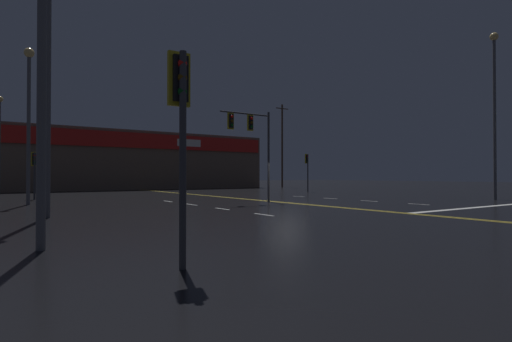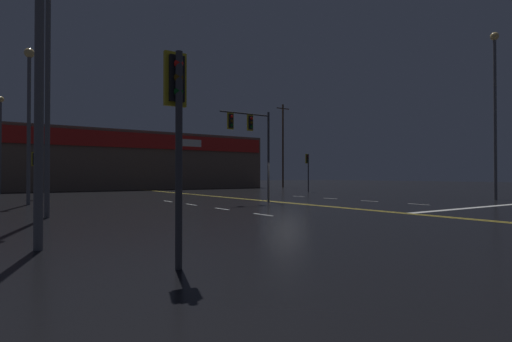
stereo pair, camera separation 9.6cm
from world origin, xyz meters
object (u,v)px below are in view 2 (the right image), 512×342
traffic_signal_corner_northeast (308,164)px  traffic_signal_corner_southwest (177,108)px  traffic_signal_corner_northwest (35,165)px  streetlight_far_right (48,30)px  streetlight_far_left (29,104)px  streetlight_near_left (495,96)px  streetlight_near_right (0,131)px  traffic_signal_median (250,132)px

traffic_signal_corner_northeast → traffic_signal_corner_southwest: 35.04m
traffic_signal_corner_southwest → traffic_signal_corner_northwest: bearing=90.0°
traffic_signal_corner_northeast → traffic_signal_corner_northwest: traffic_signal_corner_northeast is taller
streetlight_far_right → streetlight_far_left: bearing=89.9°
traffic_signal_corner_southwest → streetlight_far_left: 19.85m
traffic_signal_corner_northeast → streetlight_near_left: (1.58, -17.79, 4.35)m
traffic_signal_corner_northeast → streetlight_far_right: 29.49m
streetlight_near_left → streetlight_near_right: 41.50m
traffic_signal_corner_southwest → streetlight_near_left: (26.54, 6.81, 4.37)m
streetlight_near_right → streetlight_far_left: bearing=-86.9°
traffic_signal_corner_northwest → streetlight_near_left: streetlight_near_left is taller
streetlight_near_right → traffic_signal_median: bearing=-61.8°
traffic_signal_corner_northwest → streetlight_far_right: size_ratio=0.27×
streetlight_far_left → streetlight_near_right: bearing=93.1°
streetlight_near_right → streetlight_far_left: size_ratio=1.00×
traffic_signal_median → streetlight_far_left: streetlight_far_left is taller
streetlight_far_left → streetlight_far_right: (-0.01, -8.56, 1.71)m
traffic_signal_median → streetlight_near_left: 17.57m
traffic_signal_corner_southwest → streetlight_near_right: (-1.76, 37.13, 2.93)m
traffic_signal_corner_southwest → streetlight_far_right: 12.02m
traffic_signal_corner_northwest → streetlight_far_right: bearing=-93.4°
traffic_signal_median → streetlight_far_right: bearing=-166.2°
streetlight_near_left → streetlight_near_right: bearing=133.0°
traffic_signal_median → traffic_signal_corner_northwest: bearing=133.7°
traffic_signal_corner_southwest → streetlight_near_right: size_ratio=0.43×
traffic_signal_corner_northwest → traffic_signal_corner_southwest: traffic_signal_corner_southwest is taller
streetlight_near_right → streetlight_far_right: size_ratio=0.74×
traffic_signal_corner_northeast → streetlight_far_right: streetlight_far_right is taller
traffic_signal_corner_northeast → streetlight_near_left: bearing=-84.9°
traffic_signal_median → streetlight_near_right: streetlight_near_right is taller
traffic_signal_corner_northwest → traffic_signal_corner_southwest: size_ratio=0.85×
traffic_signal_corner_southwest → streetlight_far_left: bearing=92.4°
traffic_signal_corner_northwest → streetlight_near_right: 12.62m
streetlight_far_right → traffic_signal_corner_southwest: bearing=-85.7°
streetlight_near_right → streetlight_far_right: (0.92, -26.07, 1.71)m
traffic_signal_corner_northwest → streetlight_far_right: (-0.83, -14.04, 5.08)m
streetlight_far_left → streetlight_near_left: bearing=-25.1°
traffic_signal_corner_northeast → streetlight_near_left: size_ratio=0.34×
traffic_signal_corner_northwest → streetlight_near_left: (26.55, -18.29, 4.81)m
traffic_signal_median → traffic_signal_corner_southwest: (-10.71, -13.89, -1.48)m
traffic_signal_median → traffic_signal_corner_northeast: (14.24, 10.71, -1.46)m
traffic_signal_corner_northeast → streetlight_far_right: bearing=-152.3°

